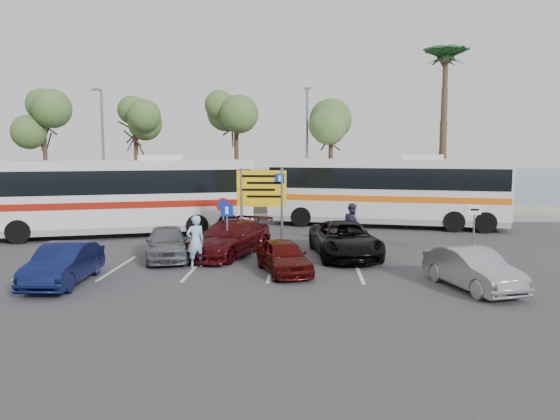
{
  "coord_description": "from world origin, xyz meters",
  "views": [
    {
      "loc": [
        2.99,
        -20.8,
        4.48
      ],
      "look_at": [
        1.83,
        3.0,
        1.77
      ],
      "focal_mm": 35.0,
      "sensor_mm": 36.0,
      "label": 1
    }
  ],
  "objects_px": {
    "direction_sign": "(262,195)",
    "car_silver_b": "(473,269)",
    "car_silver_a": "(167,243)",
    "pedestrian_far": "(352,224)",
    "street_lamp_left": "(103,146)",
    "coach_bus_right": "(386,193)",
    "coach_bus_left": "(121,199)",
    "car_maroon": "(229,239)",
    "suv_black": "(345,240)",
    "street_lamp_right": "(307,146)",
    "car_red": "(284,256)",
    "car_blue": "(63,264)",
    "pedestrian_near": "(195,241)"
  },
  "relations": [
    {
      "from": "coach_bus_left",
      "to": "pedestrian_near",
      "type": "height_order",
      "value": "coach_bus_left"
    },
    {
      "from": "car_red",
      "to": "street_lamp_right",
      "type": "bearing_deg",
      "value": 69.02
    },
    {
      "from": "street_lamp_right",
      "to": "pedestrian_near",
      "type": "distance_m",
      "value": 15.27
    },
    {
      "from": "direction_sign",
      "to": "car_silver_b",
      "type": "height_order",
      "value": "direction_sign"
    },
    {
      "from": "car_maroon",
      "to": "car_red",
      "type": "xyz_separation_m",
      "value": [
        2.4,
        -3.06,
        -0.12
      ]
    },
    {
      "from": "street_lamp_left",
      "to": "car_silver_b",
      "type": "xyz_separation_m",
      "value": [
        18.3,
        -17.02,
        -3.95
      ]
    },
    {
      "from": "car_red",
      "to": "pedestrian_far",
      "type": "height_order",
      "value": "pedestrian_far"
    },
    {
      "from": "direction_sign",
      "to": "car_silver_b",
      "type": "relative_size",
      "value": 0.92
    },
    {
      "from": "direction_sign",
      "to": "car_red",
      "type": "distance_m",
      "value": 5.23
    },
    {
      "from": "street_lamp_left",
      "to": "coach_bus_right",
      "type": "relative_size",
      "value": 0.59
    },
    {
      "from": "coach_bus_left",
      "to": "car_blue",
      "type": "relative_size",
      "value": 3.31
    },
    {
      "from": "coach_bus_left",
      "to": "car_blue",
      "type": "height_order",
      "value": "coach_bus_left"
    },
    {
      "from": "direction_sign",
      "to": "car_silver_a",
      "type": "xyz_separation_m",
      "value": [
        -3.62,
        -2.59,
        -1.74
      ]
    },
    {
      "from": "street_lamp_right",
      "to": "car_silver_b",
      "type": "height_order",
      "value": "street_lamp_right"
    },
    {
      "from": "pedestrian_far",
      "to": "suv_black",
      "type": "bearing_deg",
      "value": 151.96
    },
    {
      "from": "street_lamp_right",
      "to": "coach_bus_right",
      "type": "bearing_deg",
      "value": -33.86
    },
    {
      "from": "suv_black",
      "to": "street_lamp_right",
      "type": "bearing_deg",
      "value": 89.97
    },
    {
      "from": "car_silver_a",
      "to": "car_maroon",
      "type": "bearing_deg",
      "value": 5.67
    },
    {
      "from": "street_lamp_left",
      "to": "pedestrian_far",
      "type": "xyz_separation_m",
      "value": [
        15.11,
        -9.27,
        -3.61
      ]
    },
    {
      "from": "coach_bus_right",
      "to": "car_silver_a",
      "type": "height_order",
      "value": "coach_bus_right"
    },
    {
      "from": "direction_sign",
      "to": "car_silver_a",
      "type": "relative_size",
      "value": 0.89
    },
    {
      "from": "coach_bus_left",
      "to": "pedestrian_far",
      "type": "distance_m",
      "value": 11.86
    },
    {
      "from": "street_lamp_left",
      "to": "suv_black",
      "type": "xyz_separation_m",
      "value": [
        14.58,
        -12.02,
        -3.87
      ]
    },
    {
      "from": "street_lamp_right",
      "to": "car_maroon",
      "type": "height_order",
      "value": "street_lamp_right"
    },
    {
      "from": "street_lamp_left",
      "to": "car_maroon",
      "type": "xyz_separation_m",
      "value": [
        9.78,
        -12.02,
        -3.87
      ]
    },
    {
      "from": "car_silver_a",
      "to": "suv_black",
      "type": "distance_m",
      "value": 7.26
    },
    {
      "from": "car_silver_a",
      "to": "pedestrian_far",
      "type": "height_order",
      "value": "pedestrian_far"
    },
    {
      "from": "coach_bus_right",
      "to": "car_silver_a",
      "type": "relative_size",
      "value": 3.36
    },
    {
      "from": "car_blue",
      "to": "suv_black",
      "type": "height_order",
      "value": "suv_black"
    },
    {
      "from": "pedestrian_near",
      "to": "coach_bus_right",
      "type": "bearing_deg",
      "value": -161.61
    },
    {
      "from": "street_lamp_right",
      "to": "direction_sign",
      "type": "bearing_deg",
      "value": -100.94
    },
    {
      "from": "direction_sign",
      "to": "coach_bus_right",
      "type": "relative_size",
      "value": 0.27
    },
    {
      "from": "coach_bus_right",
      "to": "street_lamp_right",
      "type": "bearing_deg",
      "value": 146.14
    },
    {
      "from": "car_blue",
      "to": "coach_bus_left",
      "type": "bearing_deg",
      "value": 96.19
    },
    {
      "from": "pedestrian_near",
      "to": "suv_black",
      "type": "bearing_deg",
      "value": 167.13
    },
    {
      "from": "car_silver_a",
      "to": "suv_black",
      "type": "xyz_separation_m",
      "value": [
        7.2,
        0.89,
        0.04
      ]
    },
    {
      "from": "street_lamp_left",
      "to": "pedestrian_far",
      "type": "bearing_deg",
      "value": -31.53
    },
    {
      "from": "car_blue",
      "to": "suv_black",
      "type": "relative_size",
      "value": 0.78
    },
    {
      "from": "street_lamp_left",
      "to": "coach_bus_left",
      "type": "distance_m",
      "value": 8.29
    },
    {
      "from": "car_silver_b",
      "to": "coach_bus_right",
      "type": "bearing_deg",
      "value": 74.67
    },
    {
      "from": "car_silver_b",
      "to": "car_silver_a",
      "type": "bearing_deg",
      "value": 140.8
    },
    {
      "from": "coach_bus_right",
      "to": "car_blue",
      "type": "xyz_separation_m",
      "value": [
        -12.52,
        -14.0,
        -1.24
      ]
    },
    {
      "from": "car_maroon",
      "to": "pedestrian_near",
      "type": "relative_size",
      "value": 2.54
    },
    {
      "from": "street_lamp_right",
      "to": "pedestrian_near",
      "type": "height_order",
      "value": "street_lamp_right"
    },
    {
      "from": "coach_bus_right",
      "to": "car_maroon",
      "type": "relative_size",
      "value": 2.7
    },
    {
      "from": "coach_bus_right",
      "to": "suv_black",
      "type": "xyz_separation_m",
      "value": [
        -2.92,
        -9.0,
        -1.19
      ]
    },
    {
      "from": "street_lamp_right",
      "to": "car_blue",
      "type": "bearing_deg",
      "value": -115.23
    },
    {
      "from": "street_lamp_left",
      "to": "car_red",
      "type": "relative_size",
      "value": 2.24
    },
    {
      "from": "coach_bus_left",
      "to": "street_lamp_right",
      "type": "bearing_deg",
      "value": 36.46
    },
    {
      "from": "suv_black",
      "to": "pedestrian_near",
      "type": "distance_m",
      "value": 6.18
    }
  ]
}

